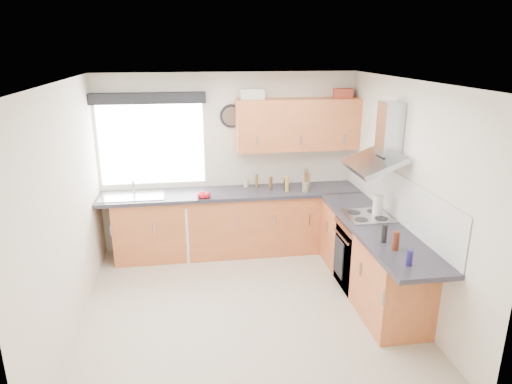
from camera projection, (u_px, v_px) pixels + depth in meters
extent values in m
plane|color=beige|center=(245.00, 308.00, 5.17)|extent=(3.60, 3.60, 0.00)
cube|color=white|center=(243.00, 82.00, 4.40)|extent=(3.60, 3.60, 0.02)
cube|color=silver|center=(229.00, 163.00, 6.48)|extent=(3.60, 0.02, 2.50)
cube|color=silver|center=(278.00, 291.00, 3.09)|extent=(3.60, 0.02, 2.50)
cube|color=silver|center=(65.00, 213.00, 4.53)|extent=(0.02, 3.60, 2.50)
cube|color=silver|center=(406.00, 196.00, 5.04)|extent=(0.02, 3.60, 2.50)
cube|color=silver|center=(152.00, 144.00, 6.23)|extent=(1.40, 0.02, 1.10)
cube|color=black|center=(148.00, 98.00, 5.95)|extent=(1.50, 0.18, 0.14)
cube|color=white|center=(393.00, 194.00, 5.34)|extent=(0.01, 3.00, 0.54)
cube|color=#B15B30|center=(225.00, 224.00, 6.44)|extent=(3.00, 0.58, 0.86)
cube|color=#B15B30|center=(334.00, 218.00, 6.66)|extent=(0.60, 0.60, 0.86)
cube|color=#B15B30|center=(370.00, 259.00, 5.39)|extent=(0.58, 2.10, 0.86)
cube|color=#27252E|center=(231.00, 193.00, 6.31)|extent=(3.60, 0.62, 0.05)
cube|color=#27252E|center=(377.00, 228.00, 5.11)|extent=(0.62, 2.42, 0.05)
cube|color=black|center=(364.00, 254.00, 5.53)|extent=(0.56, 0.58, 0.85)
cube|color=#9FA8AE|center=(368.00, 216.00, 5.38)|extent=(0.52, 0.52, 0.01)
cube|color=#B15B30|center=(298.00, 124.00, 6.28)|extent=(1.70, 0.35, 0.70)
cube|color=silver|center=(202.00, 227.00, 6.41)|extent=(0.63, 0.61, 0.79)
cylinder|color=black|center=(232.00, 116.00, 6.24)|extent=(0.32, 0.04, 0.32)
cube|color=silver|center=(252.00, 94.00, 6.15)|extent=(0.35, 0.27, 0.13)
cube|color=#B84630|center=(343.00, 93.00, 6.33)|extent=(0.29, 0.26, 0.12)
cylinder|color=slate|center=(306.00, 187.00, 6.28)|extent=(0.12, 0.12, 0.14)
cylinder|color=silver|center=(378.00, 206.00, 5.36)|extent=(0.15, 0.15, 0.26)
cylinder|color=olive|center=(307.00, 181.00, 6.38)|extent=(0.07, 0.07, 0.24)
cylinder|color=#3C1615|center=(286.00, 182.00, 6.58)|extent=(0.06, 0.06, 0.10)
cylinder|color=#AD9F94|center=(246.00, 183.00, 6.50)|extent=(0.07, 0.07, 0.12)
cylinder|color=brown|center=(271.00, 183.00, 6.40)|extent=(0.05, 0.05, 0.17)
cylinder|color=black|center=(286.00, 185.00, 6.38)|extent=(0.06, 0.06, 0.14)
cylinder|color=brown|center=(257.00, 181.00, 6.45)|extent=(0.04, 0.04, 0.19)
cylinder|color=#A58939|center=(287.00, 184.00, 6.28)|extent=(0.05, 0.05, 0.22)
cylinder|color=navy|center=(409.00, 258.00, 4.17)|extent=(0.06, 0.06, 0.15)
cylinder|color=#572112|center=(396.00, 241.00, 4.48)|extent=(0.07, 0.07, 0.19)
cylinder|color=black|center=(384.00, 233.00, 4.66)|extent=(0.06, 0.06, 0.19)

